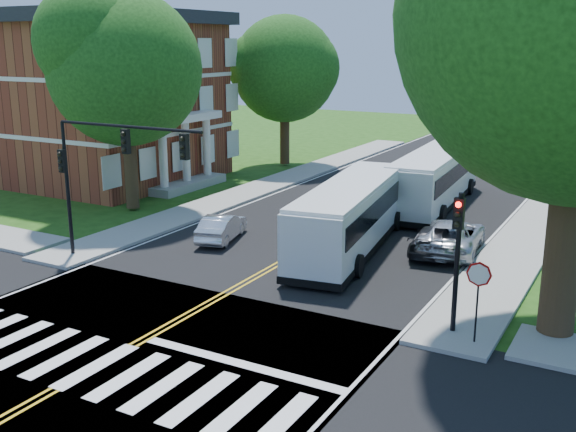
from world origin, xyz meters
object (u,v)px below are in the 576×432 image
Objects in this scene: bus_follow at (435,177)px; signal_ne at (458,245)px; suv at (452,236)px; dark_sedan at (434,240)px; bus_lead at (351,215)px; hatchback at (222,227)px; signal_nw at (106,160)px.

signal_ne is at bearing 105.40° from bus_follow.
suv reaches higher than dark_sedan.
bus_follow reaches higher than bus_lead.
bus_lead is 4.44m from suv.
hatchback is at bearing 7.42° from bus_lead.
hatchback is 10.33m from suv.
signal_ne is 9.44m from bus_lead.
signal_ne is 1.08× the size of dark_sedan.
signal_nw is 1.38× the size of suv.
signal_ne is at bearing 125.22° from bus_lead.
bus_follow reaches higher than dark_sedan.
hatchback reaches higher than dark_sedan.
signal_nw is 0.61× the size of bus_lead.
bus_lead is (-6.44, 6.77, -1.38)m from signal_ne.
bus_follow is 8.72m from suv.
signal_nw is 14.10m from dark_sedan.
signal_nw is 6.64m from hatchback.
signal_ne is at bearing 0.05° from signal_nw.
bus_follow is at bearing -73.85° from suv.
bus_lead is 2.27× the size of suv.
bus_lead is at bearing 82.08° from bus_follow.
suv is 0.83m from dark_sedan.
dark_sedan is (-3.03, 7.93, -2.36)m from signal_ne.
signal_ne is 13.45m from hatchback.
hatchback is 0.91× the size of dark_sedan.
dark_sedan is at bearing -169.53° from bus_lead.
signal_ne is 0.37× the size of bus_follow.
hatchback is at bearing 11.82° from dark_sedan.
suv is at bearing -176.37° from hatchback.
signal_nw reaches higher than signal_ne.
dark_sedan is (3.41, 1.16, -0.98)m from bus_lead.
bus_follow is 2.90× the size of dark_sedan.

